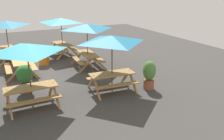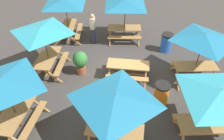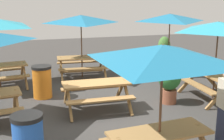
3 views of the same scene
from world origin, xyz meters
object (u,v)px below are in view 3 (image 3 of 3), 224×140
potted_plant_1 (164,49)px  picnic_table_3 (96,89)px  trash_bin_orange (42,82)px  picnic_table_5 (218,32)px  picnic_table_7 (162,63)px  trash_bin_blue (28,140)px  potted_plant_0 (169,81)px  picnic_table_0 (170,22)px  picnic_table_2 (81,24)px

potted_plant_1 → picnic_table_3: bearing=-132.1°
trash_bin_orange → picnic_table_5: bearing=-16.7°
picnic_table_3 → picnic_table_5: bearing=-0.7°
picnic_table_7 → potted_plant_1: (3.71, 7.77, -1.34)m
trash_bin_blue → potted_plant_0: potted_plant_0 is taller
picnic_table_0 → trash_bin_blue: picnic_table_0 is taller
picnic_table_3 → potted_plant_0: potted_plant_0 is taller
picnic_table_0 → potted_plant_1: bearing=-15.0°
picnic_table_7 → picnic_table_5: bearing=39.1°
picnic_table_7 → trash_bin_orange: picnic_table_7 is taller
potted_plant_1 → picnic_table_7: bearing=-115.5°
picnic_table_5 → trash_bin_orange: 5.35m
picnic_table_3 → trash_bin_orange: (-1.35, 1.39, -0.07)m
picnic_table_2 → potted_plant_0: picnic_table_2 is taller
picnic_table_2 → picnic_table_5: size_ratio=1.00×
picnic_table_5 → picnic_table_3: bearing=87.6°
picnic_table_2 → potted_plant_0: (1.89, -3.44, -1.33)m
picnic_table_2 → picnic_table_3: picnic_table_2 is taller
picnic_table_3 → picnic_table_7: picnic_table_7 is taller
trash_bin_orange → potted_plant_1: potted_plant_1 is taller
potted_plant_1 → picnic_table_0: bearing=-109.0°
picnic_table_5 → potted_plant_1: 4.84m
potted_plant_0 → picnic_table_0: bearing=64.8°
picnic_table_3 → potted_plant_1: 6.11m
trash_bin_orange → potted_plant_1: size_ratio=0.81×
trash_bin_blue → picnic_table_2: bearing=70.2°
picnic_table_7 → potted_plant_0: (1.72, 3.15, -1.33)m
picnic_table_7 → trash_bin_blue: picnic_table_7 is taller
picnic_table_3 → trash_bin_blue: (-1.83, -2.37, -0.07)m
picnic_table_0 → picnic_table_3: bearing=134.5°
picnic_table_5 → trash_bin_orange: (-4.92, 1.48, -1.49)m
trash_bin_orange → potted_plant_0: (3.47, -1.47, 0.16)m
picnic_table_2 → trash_bin_blue: (-2.06, -5.73, -1.49)m
trash_bin_orange → potted_plant_1: 6.30m
picnic_table_3 → picnic_table_5: (3.57, -0.09, 1.43)m
picnic_table_5 → picnic_table_7: size_ratio=0.83×
trash_bin_blue → potted_plant_1: (5.94, 6.91, 0.16)m
trash_bin_orange → picnic_table_3: bearing=-45.7°
potted_plant_0 → potted_plant_1: bearing=66.7°
picnic_table_2 → potted_plant_1: picnic_table_2 is taller
picnic_table_0 → picnic_table_7: bearing=157.0°
trash_bin_blue → potted_plant_1: potted_plant_1 is taller
picnic_table_0 → trash_bin_orange: picnic_table_0 is taller
picnic_table_0 → trash_bin_orange: 5.44m
picnic_table_0 → picnic_table_2: 3.38m
trash_bin_orange → potted_plant_1: (5.45, 3.14, 0.16)m
trash_bin_orange → trash_bin_blue: size_ratio=1.00×
potted_plant_0 → picnic_table_5: bearing=-0.2°
trash_bin_blue → potted_plant_1: 9.11m
picnic_table_3 → trash_bin_orange: size_ratio=1.85×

